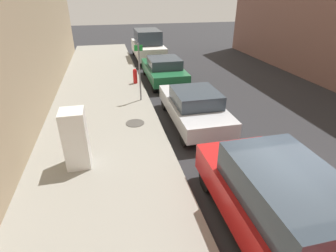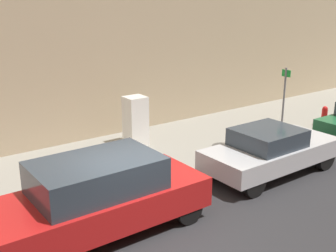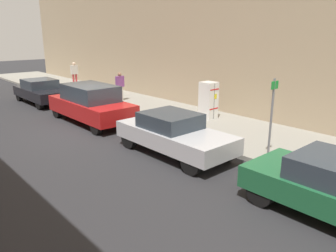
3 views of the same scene
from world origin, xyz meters
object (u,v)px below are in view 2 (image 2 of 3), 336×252
(street_sign_post, at_px, (284,99))
(fire_hydrant, at_px, (324,116))
(discarded_refrigerator, at_px, (136,121))
(parked_suv_red, at_px, (98,196))
(parked_sedan_silver, at_px, (271,150))

(street_sign_post, height_order, fire_hydrant, street_sign_post)
(fire_hydrant, bearing_deg, discarded_refrigerator, -108.79)
(street_sign_post, relative_size, fire_hydrant, 3.19)
(street_sign_post, distance_m, parked_suv_red, 8.36)
(fire_hydrant, height_order, parked_suv_red, parked_suv_red)
(street_sign_post, xyz_separation_m, parked_suv_red, (1.70, -8.16, -0.68))
(discarded_refrigerator, distance_m, parked_sedan_silver, 4.60)
(discarded_refrigerator, distance_m, street_sign_post, 5.26)
(discarded_refrigerator, distance_m, parked_suv_red, 5.40)
(discarded_refrigerator, xyz_separation_m, parked_sedan_silver, (4.10, 2.07, -0.27))
(fire_hydrant, bearing_deg, street_sign_post, -90.87)
(parked_sedan_silver, bearing_deg, parked_suv_red, -90.00)
(discarded_refrigerator, relative_size, parked_suv_red, 0.35)
(street_sign_post, xyz_separation_m, parked_sedan_silver, (1.70, -2.58, -0.84))
(street_sign_post, bearing_deg, discarded_refrigerator, -117.29)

